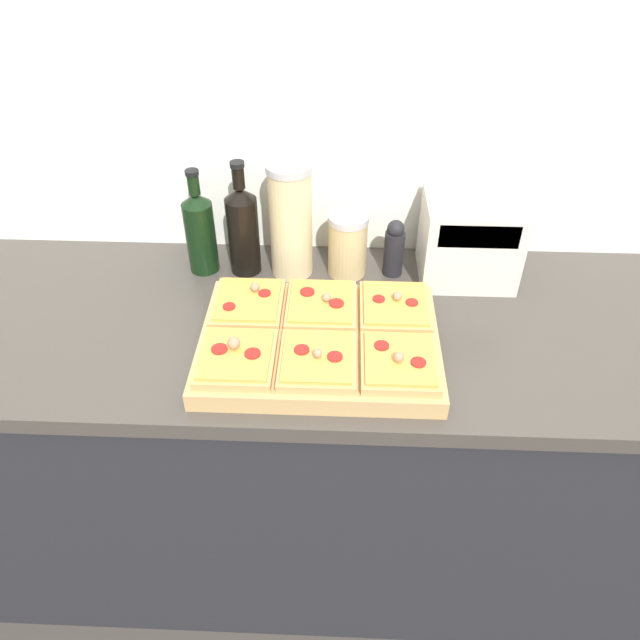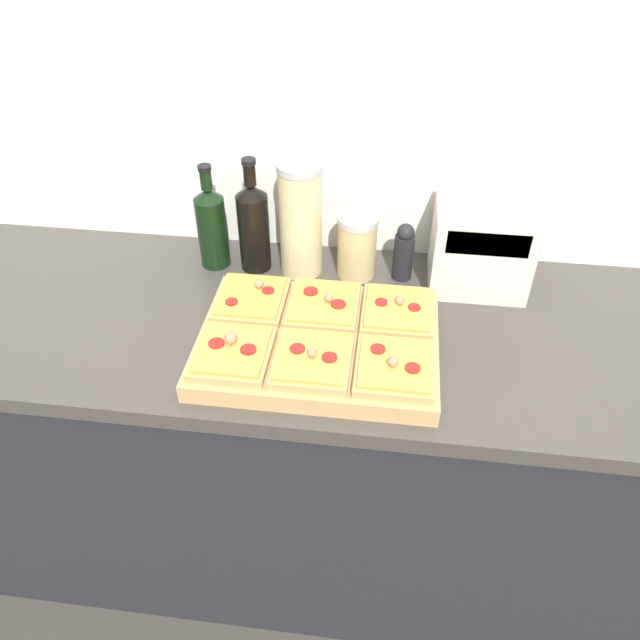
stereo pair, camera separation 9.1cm
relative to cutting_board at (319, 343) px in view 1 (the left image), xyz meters
name	(u,v)px [view 1 (the left image)]	position (x,y,z in m)	size (l,w,h in m)	color
ground_plane	(305,636)	(-0.03, -0.22, -0.95)	(12.00, 12.00, 0.00)	#3D3833
wall_back	(314,128)	(-0.03, 0.46, 0.30)	(6.00, 0.06, 2.50)	silver
kitchen_counter	(309,446)	(-0.03, 0.10, -0.48)	(2.63, 0.67, 0.92)	#232328
cutting_board	(319,343)	(0.00, 0.00, 0.00)	(0.52, 0.39, 0.04)	tan
pizza_slice_back_left	(248,303)	(-0.17, 0.09, 0.04)	(0.16, 0.17, 0.05)	tan
pizza_slice_back_center	(321,305)	(0.00, 0.09, 0.04)	(0.16, 0.17, 0.05)	tan
pizza_slice_back_right	(395,307)	(0.17, 0.09, 0.04)	(0.16, 0.17, 0.05)	tan
pizza_slice_front_left	(236,357)	(-0.17, -0.09, 0.04)	(0.16, 0.17, 0.06)	tan
pizza_slice_front_center	(318,360)	(0.00, -0.09, 0.04)	(0.16, 0.17, 0.05)	tan
pizza_slice_front_right	(399,362)	(0.17, -0.09, 0.04)	(0.16, 0.17, 0.05)	tan
olive_oil_bottle	(200,231)	(-0.31, 0.31, 0.09)	(0.08, 0.08, 0.28)	black
wine_bottle	(243,228)	(-0.21, 0.31, 0.10)	(0.08, 0.08, 0.30)	black
grain_jar_tall	(291,220)	(-0.08, 0.31, 0.13)	(0.11, 0.11, 0.30)	beige
grain_jar_short	(348,244)	(0.06, 0.31, 0.06)	(0.10, 0.10, 0.17)	tan
pepper_mill	(394,248)	(0.18, 0.31, 0.05)	(0.05, 0.05, 0.15)	black
toaster_oven	(470,239)	(0.36, 0.31, 0.09)	(0.26, 0.19, 0.21)	beige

